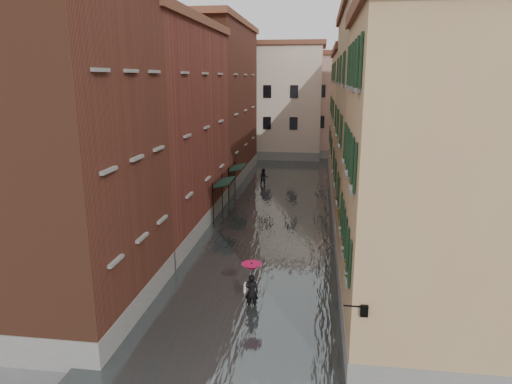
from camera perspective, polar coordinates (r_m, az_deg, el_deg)
The scene contains 16 objects.
ground at distance 20.84m, azimuth -0.99°, elevation -13.14°, with size 120.00×120.00×0.00m, color #505053.
floodwater at distance 32.82m, azimuth 2.50°, elevation -2.60°, with size 10.00×60.00×0.20m, color #454B4C.
building_left_near at distance 19.30m, azimuth -23.11°, elevation 3.91°, with size 6.00×8.00×13.00m, color brown.
building_left_mid at distance 29.22m, azimuth -12.06°, elevation 7.36°, with size 6.00×14.00×12.50m, color brown.
building_left_far at distance 43.51m, azimuth -5.37°, elevation 10.74°, with size 6.00×16.00×14.00m, color brown.
building_right_near at distance 17.23m, azimuth 21.48°, elevation 0.39°, with size 6.00×8.00×11.50m, color #AD7E59.
building_right_mid at distance 27.77m, azimuth 16.48°, elevation 7.27°, with size 6.00×14.00×13.00m, color #99795D.
building_right_far at distance 42.67m, azimuth 13.53°, elevation 8.66°, with size 6.00×16.00×11.50m, color #AD7E59.
building_end_cream at distance 56.68m, azimuth 1.94°, elevation 11.07°, with size 12.00×9.00×13.00m, color beige.
building_end_pink at distance 58.49m, azimuth 11.09°, elevation 10.42°, with size 10.00×9.00×12.00m, color tan.
awning_near at distance 31.50m, azimuth -4.00°, elevation 1.12°, with size 1.09×2.98×2.80m.
awning_far at distance 36.51m, azimuth -2.34°, elevation 2.95°, with size 1.09×2.80×2.80m.
wall_lantern at distance 14.01m, azimuth 13.28°, elevation -14.14°, with size 0.71×0.22×0.35m.
window_planters at distance 19.65m, azimuth 11.12°, elevation -4.04°, with size 0.59×10.58×0.84m.
pedestrian_main at distance 19.44m, azimuth -0.57°, elevation -11.23°, with size 0.88×0.88×2.06m.
pedestrian_far at distance 40.73m, azimuth 0.97°, elevation 1.79°, with size 0.81×0.63×1.66m, color black.
Camera 1 is at (2.88, -18.29, 9.56)m, focal length 32.00 mm.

